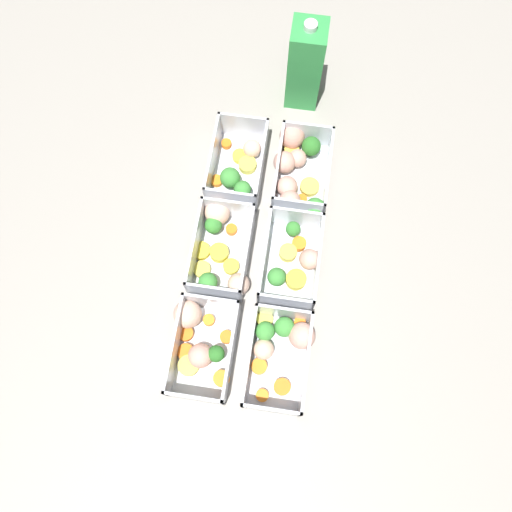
# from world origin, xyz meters

# --- Properties ---
(ground_plane) EXTENTS (4.00, 4.00, 0.00)m
(ground_plane) POSITION_xyz_m (0.00, 0.00, 0.00)
(ground_plane) COLOR gray
(container_near_left) EXTENTS (0.17, 0.10, 0.07)m
(container_near_left) POSITION_xyz_m (-0.18, -0.06, 0.02)
(container_near_left) COLOR silver
(container_near_left) RESTS_ON ground_plane
(container_near_center) EXTENTS (0.19, 0.13, 0.07)m
(container_near_center) POSITION_xyz_m (-0.01, -0.07, 0.02)
(container_near_center) COLOR silver
(container_near_center) RESTS_ON ground_plane
(container_near_right) EXTENTS (0.17, 0.13, 0.07)m
(container_near_right) POSITION_xyz_m (0.17, -0.07, 0.02)
(container_near_right) COLOR silver
(container_near_right) RESTS_ON ground_plane
(container_far_left) EXTENTS (0.19, 0.12, 0.07)m
(container_far_left) POSITION_xyz_m (-0.19, 0.05, 0.03)
(container_far_left) COLOR silver
(container_far_left) RESTS_ON ground_plane
(container_far_center) EXTENTS (0.17, 0.11, 0.07)m
(container_far_center) POSITION_xyz_m (-0.00, 0.07, 0.02)
(container_far_center) COLOR silver
(container_far_center) RESTS_ON ground_plane
(container_far_right) EXTENTS (0.17, 0.12, 0.07)m
(container_far_right) POSITION_xyz_m (0.16, 0.07, 0.02)
(container_far_right) COLOR silver
(container_far_right) RESTS_ON ground_plane
(juice_carton) EXTENTS (0.07, 0.07, 0.20)m
(juice_carton) POSITION_xyz_m (-0.38, 0.04, 0.10)
(juice_carton) COLOR green
(juice_carton) RESTS_ON ground_plane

